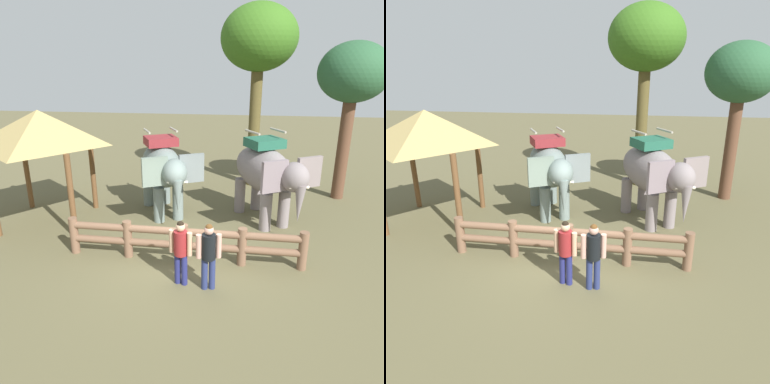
{
  "view_description": "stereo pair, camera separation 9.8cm",
  "coord_description": "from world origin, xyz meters",
  "views": [
    {
      "loc": [
        1.44,
        -8.53,
        5.06
      ],
      "look_at": [
        0.0,
        1.71,
        1.4
      ],
      "focal_mm": 34.16,
      "sensor_mm": 36.0,
      "label": 1
    },
    {
      "loc": [
        1.53,
        -8.52,
        5.06
      ],
      "look_at": [
        0.0,
        1.71,
        1.4
      ],
      "focal_mm": 34.16,
      "sensor_mm": 36.0,
      "label": 2
    }
  ],
  "objects": [
    {
      "name": "ground_plane",
      "position": [
        0.0,
        0.0,
        0.0
      ],
      "size": [
        60.0,
        60.0,
        0.0
      ],
      "primitive_type": "plane",
      "color": "brown"
    },
    {
      "name": "log_fence",
      "position": [
        0.0,
        0.1,
        0.6
      ],
      "size": [
        6.43,
        0.28,
        1.05
      ],
      "color": "brown",
      "rests_on": "ground"
    },
    {
      "name": "elephant_near_left",
      "position": [
        -1.2,
        3.21,
        1.67
      ],
      "size": [
        2.74,
        3.49,
        2.97
      ],
      "color": "slate",
      "rests_on": "ground"
    },
    {
      "name": "elephant_center",
      "position": [
        2.26,
        3.05,
        1.72
      ],
      "size": [
        2.9,
        3.55,
        3.05
      ],
      "color": "gray",
      "rests_on": "ground"
    },
    {
      "name": "tourist_woman_in_black",
      "position": [
        0.78,
        -1.12,
        0.96
      ],
      "size": [
        0.58,
        0.38,
        1.67
      ],
      "color": "navy",
      "rests_on": "ground"
    },
    {
      "name": "tourist_man_in_blue",
      "position": [
        0.11,
        -1.0,
        0.95
      ],
      "size": [
        0.57,
        0.39,
        1.65
      ],
      "color": "navy",
      "rests_on": "ground"
    },
    {
      "name": "thatched_shelter",
      "position": [
        -4.88,
        2.11,
        3.1
      ],
      "size": [
        3.59,
        3.59,
        3.71
      ],
      "color": "brown",
      "rests_on": "ground"
    },
    {
      "name": "tree_far_left",
      "position": [
        1.89,
        7.08,
        5.84
      ],
      "size": [
        3.02,
        3.02,
        7.29
      ],
      "color": "brown",
      "rests_on": "ground"
    },
    {
      "name": "tree_back_center",
      "position": [
        5.26,
        5.81,
        4.59
      ],
      "size": [
        2.51,
        2.51,
        5.82
      ],
      "color": "brown",
      "rests_on": "ground"
    }
  ]
}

